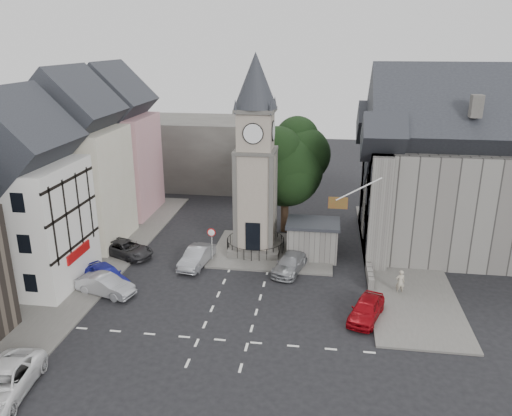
% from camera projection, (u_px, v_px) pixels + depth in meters
% --- Properties ---
extents(ground, '(120.00, 120.00, 0.00)m').
position_uv_depth(ground, '(239.00, 296.00, 35.02)').
color(ground, black).
rests_on(ground, ground).
extents(pavement_west, '(6.00, 30.00, 0.14)m').
position_uv_depth(pavement_west, '(107.00, 251.00, 42.32)').
color(pavement_west, '#595651').
rests_on(pavement_west, ground).
extents(pavement_east, '(6.00, 26.00, 0.14)m').
position_uv_depth(pavement_east, '(400.00, 258.00, 40.86)').
color(pavement_east, '#595651').
rests_on(pavement_east, ground).
extents(central_island, '(10.00, 8.00, 0.16)m').
position_uv_depth(central_island, '(273.00, 251.00, 42.29)').
color(central_island, '#595651').
rests_on(central_island, ground).
extents(road_markings, '(20.00, 8.00, 0.01)m').
position_uv_depth(road_markings, '(223.00, 340.00, 29.86)').
color(road_markings, silver).
rests_on(road_markings, ground).
extents(clock_tower, '(4.86, 4.86, 16.25)m').
position_uv_depth(clock_tower, '(256.00, 158.00, 39.91)').
color(clock_tower, '#4C4944').
rests_on(clock_tower, ground).
extents(stone_shelter, '(4.30, 3.30, 3.08)m').
position_uv_depth(stone_shelter, '(313.00, 239.00, 40.90)').
color(stone_shelter, '#66625E').
rests_on(stone_shelter, ground).
extents(town_tree, '(7.20, 7.20, 10.80)m').
position_uv_depth(town_tree, '(286.00, 158.00, 44.70)').
color(town_tree, black).
rests_on(town_tree, ground).
extents(warning_sign_post, '(0.70, 0.19, 2.85)m').
position_uv_depth(warning_sign_post, '(212.00, 238.00, 39.90)').
color(warning_sign_post, black).
rests_on(warning_sign_post, ground).
extents(terrace_pink, '(8.10, 7.60, 12.80)m').
position_uv_depth(terrace_pink, '(114.00, 150.00, 50.02)').
color(terrace_pink, '#C5878D').
rests_on(terrace_pink, ground).
extents(terrace_cream, '(8.10, 7.60, 12.80)m').
position_uv_depth(terrace_cream, '(76.00, 169.00, 42.52)').
color(terrace_cream, beige).
rests_on(terrace_cream, ground).
extents(terrace_tudor, '(8.10, 7.60, 12.00)m').
position_uv_depth(terrace_tudor, '(22.00, 203.00, 35.15)').
color(terrace_tudor, silver).
rests_on(terrace_tudor, ground).
extents(backdrop_west, '(20.00, 10.00, 8.00)m').
position_uv_depth(backdrop_west, '(183.00, 151.00, 61.62)').
color(backdrop_west, '#4C4944').
rests_on(backdrop_west, ground).
extents(east_building, '(14.40, 11.40, 12.60)m').
position_uv_depth(east_building, '(447.00, 178.00, 41.20)').
color(east_building, '#66625E').
rests_on(east_building, ground).
extents(east_boundary_wall, '(0.40, 16.00, 0.90)m').
position_uv_depth(east_boundary_wall, '(364.00, 243.00, 43.00)').
color(east_boundary_wall, '#66625E').
rests_on(east_boundary_wall, ground).
extents(flagpole, '(3.68, 0.10, 2.74)m').
position_uv_depth(flagpole, '(359.00, 189.00, 35.44)').
color(flagpole, white).
rests_on(flagpole, ground).
extents(car_west_blue, '(4.70, 4.10, 1.53)m').
position_uv_depth(car_west_blue, '(106.00, 275.00, 36.40)').
color(car_west_blue, '#1C219C').
rests_on(car_west_blue, ground).
extents(car_west_silver, '(4.57, 2.61, 1.43)m').
position_uv_depth(car_west_silver, '(105.00, 285.00, 35.06)').
color(car_west_silver, '#A3A5AB').
rests_on(car_west_silver, ground).
extents(car_west_grey, '(5.31, 3.99, 1.34)m').
position_uv_depth(car_west_grey, '(126.00, 249.00, 41.26)').
color(car_west_grey, '#29292C').
rests_on(car_west_grey, ground).
extents(car_island_silver, '(2.23, 4.66, 1.47)m').
position_uv_depth(car_island_silver, '(197.00, 257.00, 39.58)').
color(car_island_silver, '#97999F').
rests_on(car_island_silver, ground).
extents(car_island_east, '(2.90, 4.91, 1.33)m').
position_uv_depth(car_island_east, '(290.00, 263.00, 38.59)').
color(car_island_east, gray).
rests_on(car_island_east, ground).
extents(car_east_red, '(2.93, 4.48, 1.42)m').
position_uv_depth(car_east_red, '(366.00, 309.00, 31.94)').
color(car_east_red, '#9B0810').
rests_on(car_east_red, ground).
extents(van_sw_white, '(3.08, 5.64, 1.50)m').
position_uv_depth(van_sw_white, '(3.00, 383.00, 24.99)').
color(van_sw_white, white).
rests_on(van_sw_white, ground).
extents(pedestrian, '(0.73, 0.56, 1.81)m').
position_uv_depth(pedestrian, '(400.00, 282.00, 35.08)').
color(pedestrian, '#AFA690').
rests_on(pedestrian, ground).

